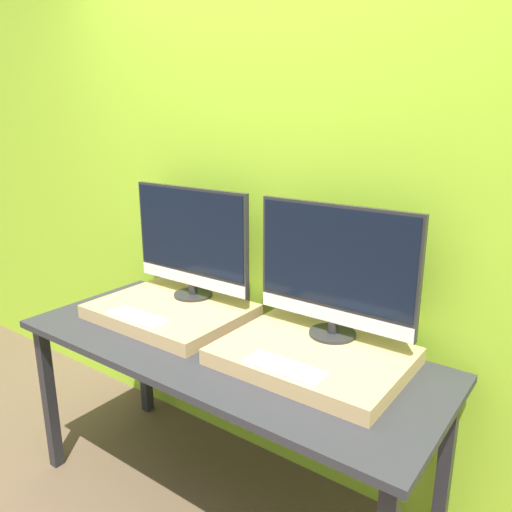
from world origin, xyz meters
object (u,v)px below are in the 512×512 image
Objects in this scene: monitor_right at (335,269)px; keyboard_right at (285,367)px; monitor_left at (191,240)px; keyboard_left at (138,317)px.

monitor_right reaches higher than keyboard_right.
keyboard_right is at bearing -24.55° from monitor_left.
keyboard_right is (0.75, -0.34, -0.27)m from monitor_left.
monitor_left is 2.24× the size of keyboard_right.
monitor_left and monitor_right have the same top height.
monitor_left is at bearing 180.00° from monitor_right.
monitor_left is 0.87m from keyboard_right.
keyboard_left and keyboard_right have the same top height.
monitor_right is at bearing 24.55° from keyboard_left.
monitor_right is at bearing 0.00° from monitor_left.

